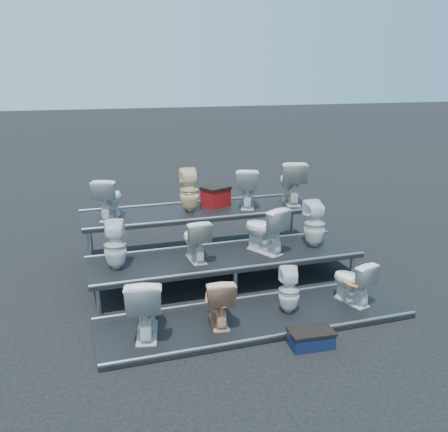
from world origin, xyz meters
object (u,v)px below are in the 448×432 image
object	(u,v)px
toilet_7	(315,224)
toilet_5	(195,239)
toilet_3	(352,281)
toilet_8	(109,198)
toilet_11	(291,182)
step_stool	(311,339)
toilet_0	(145,305)
toilet_1	(218,299)
toilet_4	(115,245)
toilet_9	(189,190)
toilet_2	(289,290)
toilet_6	(264,229)
toilet_10	(247,187)
red_crate	(216,198)

from	to	relation	value
toilet_7	toilet_5	bearing A→B (deg)	2.68
toilet_3	toilet_8	size ratio (longest dim) A/B	0.93
toilet_11	step_stool	distance (m)	3.83
toilet_0	toilet_11	distance (m)	4.18
toilet_8	toilet_0	bearing A→B (deg)	115.14
toilet_3	toilet_7	size ratio (longest dim) A/B	0.85
toilet_1	toilet_11	distance (m)	3.53
toilet_8	toilet_1	bearing A→B (deg)	134.61
toilet_4	toilet_9	world-z (taller)	toilet_9
toilet_2	toilet_11	world-z (taller)	toilet_11
toilet_0	toilet_7	xyz separation A→B (m)	(2.99, 1.30, 0.38)
toilet_7	step_stool	distance (m)	2.50
toilet_0	toilet_6	distance (m)	2.51
toilet_8	toilet_10	xyz separation A→B (m)	(2.46, 0.00, 0.01)
toilet_1	toilet_9	bearing A→B (deg)	-88.63
toilet_4	toilet_7	world-z (taller)	toilet_7
toilet_1	toilet_11	world-z (taller)	toilet_11
toilet_1	toilet_2	world-z (taller)	toilet_1
toilet_0	toilet_8	xyz separation A→B (m)	(-0.15, 2.60, 0.75)
toilet_5	toilet_8	distance (m)	1.78
toilet_0	toilet_5	distance (m)	1.66
toilet_3	toilet_9	xyz separation A→B (m)	(-1.70, 2.60, 0.86)
toilet_6	toilet_1	bearing A→B (deg)	23.74
step_stool	toilet_0	bearing A→B (deg)	160.72
red_crate	step_stool	bearing A→B (deg)	-112.44
toilet_6	toilet_7	xyz separation A→B (m)	(0.88, 0.00, 0.00)
toilet_2	toilet_7	xyz separation A→B (m)	(1.04, 1.30, 0.46)
toilet_9	toilet_11	xyz separation A→B (m)	(1.94, 0.00, 0.03)
toilet_4	toilet_9	bearing A→B (deg)	-129.94
toilet_1	toilet_3	world-z (taller)	toilet_1
toilet_0	toilet_1	distance (m)	0.94
toilet_6	red_crate	size ratio (longest dim) A/B	1.73
toilet_9	toilet_11	distance (m)	1.94
toilet_10	toilet_11	size ratio (longest dim) A/B	0.89
toilet_8	red_crate	xyz separation A→B (m)	(1.91, 0.19, -0.19)
toilet_4	toilet_11	xyz separation A→B (m)	(3.37, 1.30, 0.44)
toilet_8	red_crate	world-z (taller)	toilet_8
toilet_3	toilet_10	xyz separation A→B (m)	(-0.62, 2.60, 0.84)
toilet_2	toilet_5	size ratio (longest dim) A/B	0.96
toilet_0	toilet_5	size ratio (longest dim) A/B	1.21
toilet_2	toilet_9	world-z (taller)	toilet_9
toilet_10	toilet_11	xyz separation A→B (m)	(0.86, 0.00, 0.04)
toilet_5	toilet_2	bearing A→B (deg)	125.14
toilet_1	step_stool	size ratio (longest dim) A/B	1.28
toilet_2	toilet_6	distance (m)	1.39
toilet_2	step_stool	distance (m)	0.86
toilet_7	red_crate	bearing A→B (deg)	-47.69
toilet_9	toilet_4	bearing A→B (deg)	46.72
toilet_3	toilet_9	bearing A→B (deg)	-72.22
toilet_7	toilet_11	xyz separation A→B (m)	(0.18, 1.30, 0.42)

